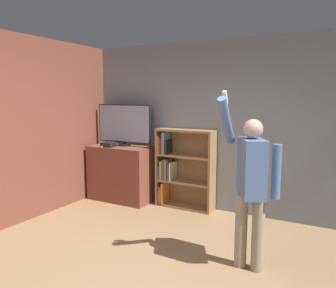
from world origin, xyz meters
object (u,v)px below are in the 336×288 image
television (124,125)px  person (251,180)px  bookshelf (180,169)px  game_console (109,145)px

television → person: size_ratio=0.58×
bookshelf → person: 2.14m
person → television: bearing=-145.5°
bookshelf → person: size_ratio=0.69×
television → bookshelf: size_ratio=0.83×
television → person: (2.62, -1.38, -0.38)m
television → bookshelf: 1.28m
television → game_console: television is taller
bookshelf → person: bearing=-43.1°
game_console → person: (2.77, -1.13, -0.04)m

